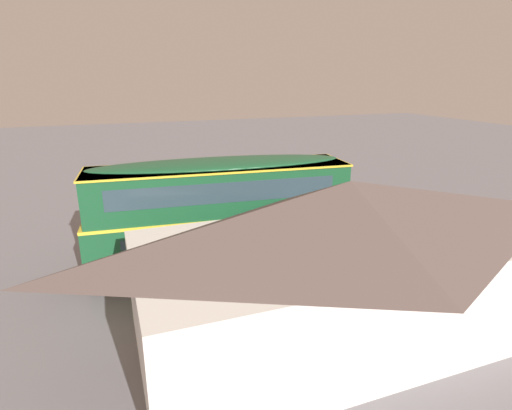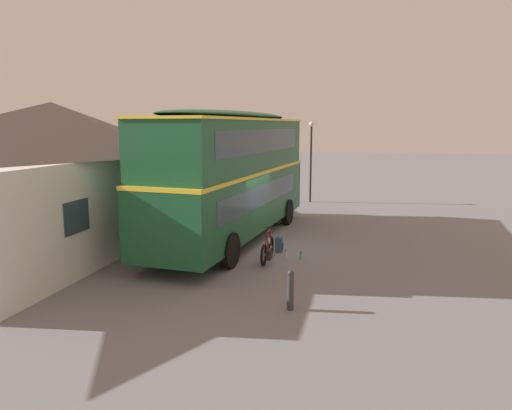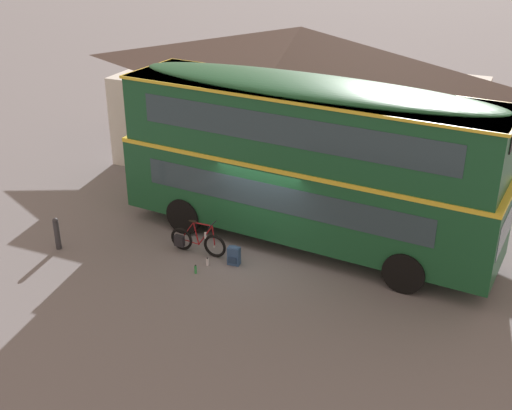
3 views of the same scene
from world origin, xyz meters
name	(u,v)px [view 2 (image 2 of 3)]	position (x,y,z in m)	size (l,w,h in m)	color
ground_plane	(255,247)	(0.00, 0.00, 0.00)	(120.00, 120.00, 0.00)	slate
double_decker_bus	(233,170)	(0.93, 1.04, 2.65)	(10.99, 3.46, 4.79)	black
touring_bicycle	(268,250)	(-1.60, -0.82, 0.37)	(1.73, 0.46, 1.01)	black
backpack_on_ground	(279,243)	(-0.35, -0.96, 0.29)	(0.35, 0.28, 0.57)	#2D4C7A
water_bottle_clear_plastic	(286,254)	(-0.99, -1.30, 0.11)	(0.07, 0.07, 0.23)	silver
water_bottle_green_metal	(301,256)	(-1.08, -1.80, 0.12)	(0.07, 0.07, 0.25)	green
pub_building	(56,174)	(-1.44, 6.83, 2.59)	(13.04, 6.27, 5.06)	silver
street_lamp	(311,153)	(10.35, -0.65, 2.77)	(0.28, 0.28, 4.47)	black
kerb_bollard	(290,289)	(-5.31, -2.18, 0.50)	(0.16, 0.16, 0.97)	#333338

